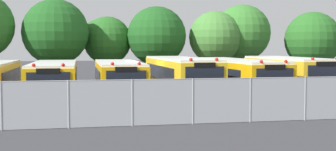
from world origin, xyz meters
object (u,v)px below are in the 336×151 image
object	(u,v)px
school_bus_3	(180,78)
tree_3	(105,40)
school_bus_1	(54,81)
traffic_cone	(250,112)
tree_7	(311,39)
school_bus_2	(119,80)
school_bus_5	(288,76)
tree_6	(243,33)
tree_5	(214,38)
tree_4	(156,35)
school_bus_4	(235,78)
tree_2	(56,31)

from	to	relation	value
school_bus_3	tree_3	size ratio (longest dim) A/B	1.89
school_bus_3	school_bus_1	bearing A→B (deg)	-1.73
traffic_cone	school_bus_3	bearing A→B (deg)	102.24
traffic_cone	tree_7	bearing A→B (deg)	54.54
school_bus_2	school_bus_5	xyz separation A→B (m)	(10.76, 0.09, 0.09)
school_bus_3	tree_6	world-z (taller)	tree_6
traffic_cone	school_bus_1	bearing A→B (deg)	139.90
school_bus_5	tree_5	size ratio (longest dim) A/B	1.59
tree_5	tree_7	xyz separation A→B (m)	(8.63, -0.04, -0.09)
tree_3	tree_6	world-z (taller)	tree_6
tree_5	tree_7	bearing A→B (deg)	-0.26
school_bus_5	tree_5	distance (m)	10.11
tree_4	school_bus_1	bearing A→B (deg)	-128.47
school_bus_4	tree_5	size ratio (longest dim) A/B	1.86
school_bus_4	tree_4	size ratio (longest dim) A/B	1.77
school_bus_4	tree_4	bearing A→B (deg)	-72.05
school_bus_4	tree_6	bearing A→B (deg)	-113.25
school_bus_5	tree_2	world-z (taller)	tree_2
school_bus_3	tree_5	bearing A→B (deg)	-117.89
tree_4	traffic_cone	size ratio (longest dim) A/B	9.44
tree_5	school_bus_4	bearing A→B (deg)	-99.37
school_bus_2	tree_6	world-z (taller)	tree_6
tree_4	tree_6	distance (m)	7.63
tree_2	tree_5	bearing A→B (deg)	3.49
tree_3	traffic_cone	distance (m)	19.46
tree_2	traffic_cone	bearing A→B (deg)	-61.16
tree_6	school_bus_3	bearing A→B (deg)	-126.81
tree_4	tree_5	xyz separation A→B (m)	(4.86, 0.03, -0.20)
tree_5	tree_6	xyz separation A→B (m)	(2.74, 0.71, 0.38)
school_bus_5	tree_6	size ratio (longest dim) A/B	1.44
tree_2	traffic_cone	size ratio (longest dim) A/B	9.98
school_bus_3	traffic_cone	world-z (taller)	school_bus_3
school_bus_3	tree_4	size ratio (longest dim) A/B	1.66
school_bus_3	tree_5	size ratio (longest dim) A/B	1.74
school_bus_5	tree_3	world-z (taller)	tree_3
school_bus_5	tree_6	world-z (taller)	tree_6
tree_7	tree_5	bearing A→B (deg)	179.74
school_bus_5	traffic_cone	world-z (taller)	school_bus_5
school_bus_2	tree_4	distance (m)	10.79
tree_5	tree_6	bearing A→B (deg)	14.60
school_bus_2	school_bus_4	xyz separation A→B (m)	(7.19, -0.05, 0.05)
tree_4	tree_3	bearing A→B (deg)	161.58
school_bus_5	tree_6	xyz separation A→B (m)	(0.77, 10.29, 2.96)
traffic_cone	school_bus_4	bearing A→B (deg)	75.35
tree_2	tree_3	size ratio (longest dim) A/B	1.20
school_bus_4	tree_5	world-z (taller)	tree_5
school_bus_2	tree_2	size ratio (longest dim) A/B	1.40
tree_4	school_bus_2	bearing A→B (deg)	-112.25
school_bus_5	traffic_cone	bearing A→B (deg)	55.43
school_bus_4	tree_3	size ratio (longest dim) A/B	2.02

